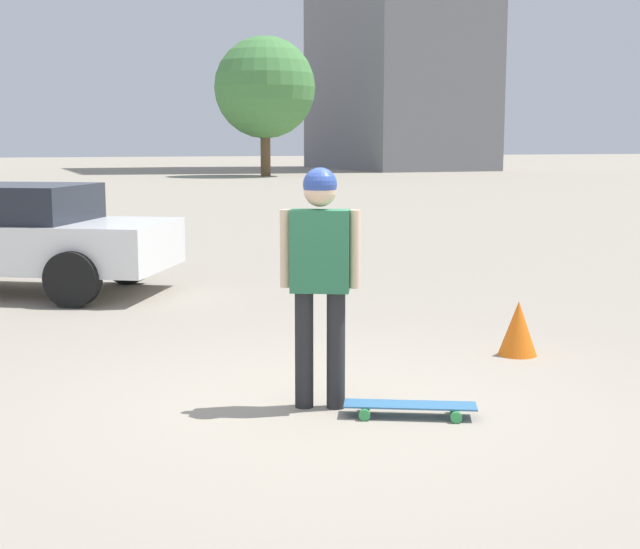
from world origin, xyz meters
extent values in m
plane|color=gray|center=(0.00, 0.00, 0.00)|extent=(220.00, 220.00, 0.00)
cylinder|color=#262628|center=(-0.05, -0.10, 0.42)|extent=(0.13, 0.13, 0.84)
cylinder|color=#262628|center=(0.05, 0.10, 0.42)|extent=(0.13, 0.13, 0.84)
cube|color=#2D724C|center=(0.00, 0.00, 1.12)|extent=(0.36, 0.46, 0.57)
cylinder|color=beige|center=(-0.10, -0.22, 1.14)|extent=(0.08, 0.08, 0.55)
cylinder|color=beige|center=(0.10, 0.22, 1.14)|extent=(0.08, 0.08, 0.55)
sphere|color=beige|center=(0.00, 0.00, 1.54)|extent=(0.23, 0.23, 0.23)
sphere|color=#2D4799|center=(0.00, 0.00, 1.58)|extent=(0.24, 0.24, 0.24)
cube|color=#336693|center=(0.43, 0.50, 0.08)|extent=(0.57, 0.90, 0.01)
cylinder|color=green|center=(0.40, 0.17, 0.04)|extent=(0.06, 0.08, 0.08)
cylinder|color=green|center=(0.19, 0.27, 0.04)|extent=(0.06, 0.08, 0.08)
cylinder|color=green|center=(0.67, 0.73, 0.04)|extent=(0.06, 0.08, 0.08)
cylinder|color=green|center=(0.46, 0.83, 0.04)|extent=(0.06, 0.08, 0.08)
cube|color=silver|center=(-6.04, -1.95, 0.61)|extent=(3.58, 4.48, 0.58)
cube|color=#1E232D|center=(-5.99, -1.86, 1.13)|extent=(2.28, 2.40, 0.45)
cylinder|color=black|center=(-4.64, -1.26, 0.32)|extent=(0.50, 0.66, 0.65)
cylinder|color=black|center=(-6.14, -0.40, 0.32)|extent=(0.50, 0.66, 0.65)
cylinder|color=brown|center=(-41.56, 12.61, 1.44)|extent=(0.55, 0.55, 2.89)
sphere|color=#478442|center=(-41.56, 12.61, 4.82)|extent=(5.51, 5.51, 5.51)
cone|color=orange|center=(-0.85, 2.20, 0.24)|extent=(0.34, 0.34, 0.49)
camera|label=1|loc=(5.74, -2.19, 1.87)|focal=50.00mm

